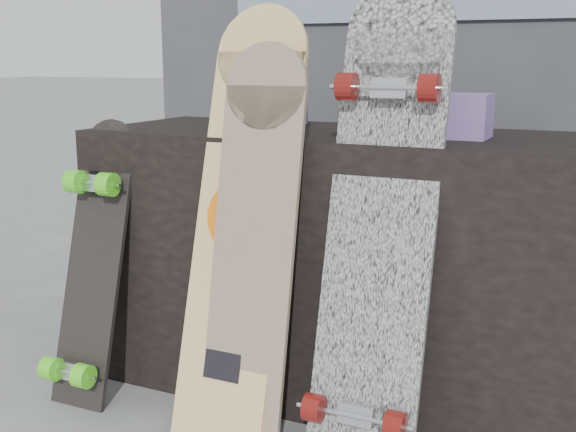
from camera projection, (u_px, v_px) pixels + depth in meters
The scene contains 9 objects.
vendor_table at pixel (355, 263), 2.21m from camera, with size 1.60×0.60×0.80m, color black.
booth at pixel (433, 35), 2.81m from camera, with size 2.40×0.22×2.20m.
merch_box_purple at pixel (276, 109), 2.37m from camera, with size 0.18×0.12×0.10m, color #473D7D.
merch_box_small at pixel (464, 116), 1.96m from camera, with size 0.14×0.14×0.12m, color #473D7D.
merch_box_flat at pixel (385, 122), 2.14m from camera, with size 0.22×0.10×0.06m, color #D1B78C.
longboard_geisha at pixel (243, 210), 1.94m from camera, with size 0.27×0.35×1.16m.
longboard_celtic at pixel (255, 235), 1.88m from camera, with size 0.23×0.22×1.06m.
longboard_cascadia at pixel (381, 214), 1.80m from camera, with size 0.28×0.37×1.22m.
skateboard_dark at pixel (92, 260), 2.15m from camera, with size 0.19×0.31×0.84m.
Camera 1 is at (0.71, -1.51, 1.01)m, focal length 45.00 mm.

